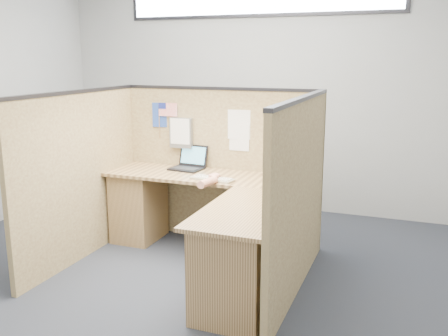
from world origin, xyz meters
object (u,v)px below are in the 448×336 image
at_px(l_desk, 209,224).
at_px(keyboard, 212,179).
at_px(laptop, 189,163).
at_px(mouse, 215,178).

distance_m(l_desk, keyboard, 0.41).
relative_size(laptop, mouse, 3.19).
bearing_deg(keyboard, mouse, -9.15).
distance_m(l_desk, laptop, 0.83).
bearing_deg(l_desk, mouse, 98.93).
bearing_deg(mouse, keyboard, 163.16).
height_order(laptop, mouse, laptop).
xyz_separation_m(keyboard, mouse, (0.03, -0.01, 0.01)).
xyz_separation_m(laptop, keyboard, (0.40, -0.36, -0.04)).
xyz_separation_m(laptop, mouse, (0.43, -0.37, -0.03)).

